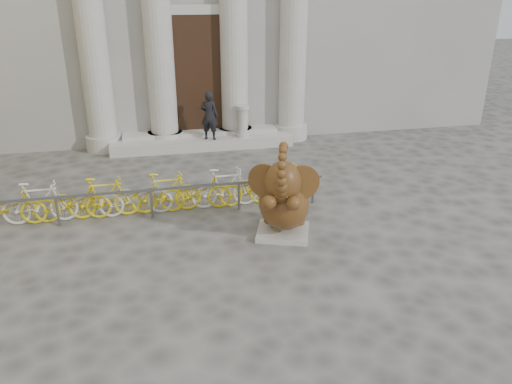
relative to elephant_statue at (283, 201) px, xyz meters
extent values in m
plane|color=#474442|center=(-0.96, -2.59, -0.80)|extent=(80.00, 80.00, 0.00)
cube|color=black|center=(-0.96, 7.33, 1.50)|extent=(2.40, 0.16, 4.00)
cylinder|color=#A8A59E|center=(-4.16, 7.21, 3.20)|extent=(0.90, 0.90, 8.00)
cylinder|color=#A8A59E|center=(-2.16, 7.21, 3.20)|extent=(0.90, 0.90, 8.00)
cylinder|color=#A8A59E|center=(0.24, 7.21, 3.20)|extent=(0.90, 0.90, 8.00)
cylinder|color=#A8A59E|center=(2.24, 7.21, 3.20)|extent=(0.90, 0.90, 8.00)
cube|color=#A8A59E|center=(-0.96, 6.81, -0.62)|extent=(6.00, 1.20, 0.36)
cube|color=#A8A59E|center=(0.01, 0.03, -0.75)|extent=(1.37, 1.30, 0.11)
ellipsoid|color=black|center=(0.09, 0.26, -0.36)|extent=(1.17, 1.14, 0.71)
ellipsoid|color=black|center=(0.02, 0.05, -0.05)|extent=(1.44, 1.60, 1.15)
cylinder|color=black|center=(-0.14, 0.50, -0.55)|extent=(0.42, 0.42, 0.29)
cylinder|color=black|center=(0.42, 0.30, -0.55)|extent=(0.42, 0.42, 0.29)
cylinder|color=black|center=(-0.36, -0.28, 0.17)|extent=(0.47, 0.71, 0.44)
cylinder|color=black|center=(0.10, -0.44, 0.17)|extent=(0.47, 0.71, 0.44)
ellipsoid|color=black|center=(-0.11, -0.32, 0.57)|extent=(0.94, 0.92, 0.88)
cylinder|color=black|center=(-0.42, -0.07, 0.52)|extent=(0.63, 0.50, 0.75)
cylinder|color=black|center=(0.29, -0.32, 0.52)|extent=(0.75, 0.07, 0.75)
cone|color=beige|center=(-0.31, -0.49, 0.39)|extent=(0.10, 0.26, 0.12)
cone|color=beige|center=(-0.06, -0.57, 0.39)|extent=(0.21, 0.25, 0.12)
cube|color=slate|center=(-2.75, 1.52, -0.10)|extent=(8.28, 0.06, 0.06)
cylinder|color=slate|center=(-4.82, 1.52, -0.45)|extent=(0.06, 0.06, 0.70)
cylinder|color=slate|center=(-2.75, 1.52, -0.45)|extent=(0.06, 0.06, 0.70)
cylinder|color=slate|center=(-0.69, 1.52, -0.45)|extent=(0.06, 0.06, 0.70)
cylinder|color=slate|center=(1.18, 1.52, -0.45)|extent=(0.06, 0.06, 0.70)
imported|color=yellow|center=(-5.94, 1.77, -0.30)|extent=(1.70, 0.50, 1.00)
imported|color=beige|center=(-5.23, 1.77, -0.30)|extent=(1.66, 0.47, 1.00)
imported|color=yellow|center=(-4.52, 1.77, -0.30)|extent=(1.70, 0.50, 1.00)
imported|color=yellow|center=(-3.82, 1.77, -0.30)|extent=(1.66, 0.47, 1.00)
imported|color=beige|center=(-3.11, 1.77, -0.30)|extent=(1.70, 0.50, 1.00)
imported|color=yellow|center=(-2.40, 1.77, -0.30)|extent=(1.66, 0.47, 1.00)
imported|color=yellow|center=(-1.69, 1.77, -0.30)|extent=(1.70, 0.50, 1.00)
imported|color=beige|center=(-0.99, 1.77, -0.30)|extent=(1.66, 0.47, 1.00)
imported|color=yellow|center=(-0.28, 1.77, -0.30)|extent=(1.70, 0.50, 1.00)
imported|color=yellow|center=(0.43, 1.77, -0.30)|extent=(1.66, 0.47, 1.00)
imported|color=black|center=(-0.74, 6.46, 0.34)|extent=(0.67, 0.57, 1.57)
cylinder|color=#A8A59E|center=(0.37, 6.51, -0.38)|extent=(0.43, 0.43, 0.13)
cylinder|color=#A8A59E|center=(0.37, 6.51, 0.04)|extent=(0.30, 0.30, 0.97)
cylinder|color=#A8A59E|center=(0.37, 6.51, 0.55)|extent=(0.43, 0.43, 0.11)
camera|label=1|loc=(-2.64, -9.35, 4.23)|focal=35.00mm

